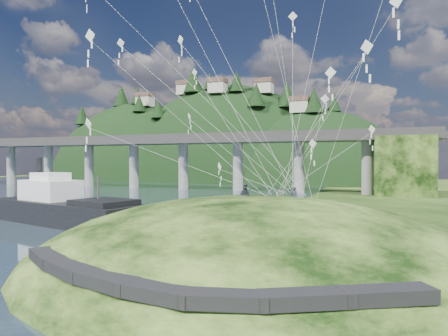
% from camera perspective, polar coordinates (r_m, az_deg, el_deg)
% --- Properties ---
extents(ground, '(320.00, 320.00, 0.00)m').
position_cam_1_polar(ground, '(31.50, -11.03, -12.98)').
color(ground, black).
rests_on(ground, ground).
extents(grass_hill, '(36.00, 32.00, 13.00)m').
position_cam_1_polar(grass_hill, '(30.51, 4.54, -16.35)').
color(grass_hill, black).
rests_on(grass_hill, ground).
extents(footpath, '(22.29, 5.84, 0.83)m').
position_cam_1_polar(footpath, '(19.20, -7.32, -15.69)').
color(footpath, black).
rests_on(footpath, ground).
extents(bridge, '(160.00, 11.00, 15.00)m').
position_cam_1_polar(bridge, '(105.07, -3.12, 2.15)').
color(bridge, '#2D2B2B').
rests_on(bridge, ground).
extents(far_ridge, '(153.00, 70.00, 94.50)m').
position_cam_1_polar(far_ridge, '(160.42, -1.15, -4.38)').
color(far_ridge, black).
rests_on(far_ridge, ground).
extents(work_barge, '(23.78, 11.71, 8.03)m').
position_cam_1_polar(work_barge, '(52.53, -21.96, -5.18)').
color(work_barge, black).
rests_on(work_barge, ground).
extents(wooden_dock, '(15.40, 6.06, 1.09)m').
position_cam_1_polar(wooden_dock, '(42.69, -15.17, -8.63)').
color(wooden_dock, '#342015').
rests_on(wooden_dock, ground).
extents(kite_flyers, '(4.52, 1.06, 1.82)m').
position_cam_1_polar(kite_flyers, '(30.74, 4.69, -2.36)').
color(kite_flyers, '#292B36').
rests_on(kite_flyers, ground).
extents(kite_swarm, '(20.69, 17.08, 20.57)m').
position_cam_1_polar(kite_swarm, '(31.03, 1.70, 17.48)').
color(kite_swarm, silver).
rests_on(kite_swarm, ground).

